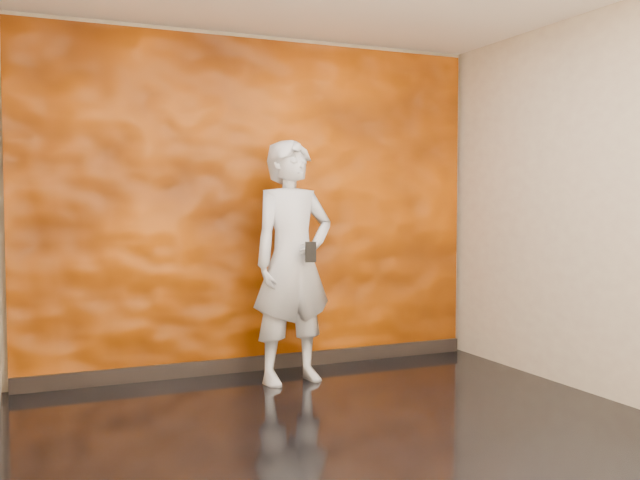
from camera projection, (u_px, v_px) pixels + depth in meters
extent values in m
cube|color=black|center=(364.00, 440.00, 4.23)|extent=(4.00, 4.00, 0.01)
cube|color=tan|center=(257.00, 203.00, 5.99)|extent=(4.00, 0.02, 2.80)
cube|color=tan|center=(622.00, 204.00, 4.95)|extent=(0.02, 4.00, 2.80)
cube|color=#CD5301|center=(259.00, 206.00, 5.96)|extent=(3.90, 0.06, 2.75)
cube|color=black|center=(261.00, 363.00, 5.99)|extent=(3.90, 0.04, 0.12)
imported|color=#91979E|center=(293.00, 262.00, 5.55)|extent=(0.75, 0.56, 1.89)
cube|color=black|center=(311.00, 252.00, 5.33)|extent=(0.08, 0.03, 0.15)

